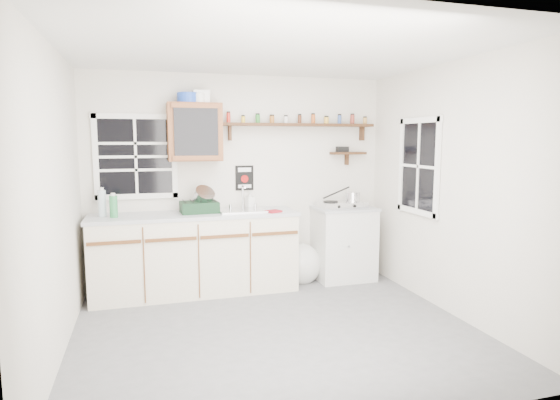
{
  "coord_description": "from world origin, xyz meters",
  "views": [
    {
      "loc": [
        -1.13,
        -3.95,
        1.74
      ],
      "look_at": [
        0.19,
        0.55,
        1.13
      ],
      "focal_mm": 30.0,
      "sensor_mm": 36.0,
      "label": 1
    }
  ],
  "objects": [
    {
      "name": "hotplate",
      "position": [
        1.21,
        1.31,
        0.95
      ],
      "size": [
        0.6,
        0.34,
        0.08
      ],
      "rotation": [
        0.0,
        0.0,
        0.05
      ],
      "color": "silver",
      "rests_on": "right_cabinet"
    },
    {
      "name": "soap_bottle",
      "position": [
        0.1,
        1.52,
        1.02
      ],
      "size": [
        0.12,
        0.12,
        0.21
      ],
      "primitive_type": "imported",
      "rotation": [
        0.0,
        0.0,
        0.33
      ],
      "color": "silver",
      "rests_on": "main_cabinet"
    },
    {
      "name": "upper_cabinet_clutter",
      "position": [
        -0.55,
        1.44,
        2.21
      ],
      "size": [
        0.36,
        0.24,
        0.14
      ],
      "color": "#1B3FAF",
      "rests_on": "upper_cabinet"
    },
    {
      "name": "water_bottles",
      "position": [
        -1.51,
        1.3,
        1.06
      ],
      "size": [
        0.2,
        0.18,
        0.32
      ],
      "color": "silver",
      "rests_on": "main_cabinet"
    },
    {
      "name": "warning_sign",
      "position": [
        0.05,
        1.59,
        1.28
      ],
      "size": [
        0.22,
        0.02,
        0.3
      ],
      "color": "black",
      "rests_on": "wall_back"
    },
    {
      "name": "window_right",
      "position": [
        1.79,
        0.55,
        1.45
      ],
      "size": [
        0.03,
        0.78,
        1.08
      ],
      "color": "black",
      "rests_on": "wall_back"
    },
    {
      "name": "saucepan",
      "position": [
        1.35,
        1.31,
        1.04
      ],
      "size": [
        0.4,
        0.32,
        0.19
      ],
      "rotation": [
        0.0,
        0.0,
        -0.84
      ],
      "color": "silver",
      "rests_on": "hotplate"
    },
    {
      "name": "spice_shelf",
      "position": [
        0.73,
        1.51,
        1.93
      ],
      "size": [
        1.91,
        0.18,
        0.34
      ],
      "color": "black",
      "rests_on": "wall_back"
    },
    {
      "name": "room",
      "position": [
        0.0,
        0.0,
        1.25
      ],
      "size": [
        3.64,
        3.24,
        2.54
      ],
      "color": "#565659",
      "rests_on": "ground"
    },
    {
      "name": "main_cabinet",
      "position": [
        -0.58,
        1.3,
        0.46
      ],
      "size": [
        2.31,
        0.63,
        0.92
      ],
      "color": "beige",
      "rests_on": "floor"
    },
    {
      "name": "dish_rack",
      "position": [
        -0.51,
        1.34,
        1.02
      ],
      "size": [
        0.43,
        0.33,
        0.31
      ],
      "rotation": [
        0.0,
        0.0,
        0.05
      ],
      "color": "black",
      "rests_on": "main_cabinet"
    },
    {
      "name": "sink",
      "position": [
        -0.05,
        1.3,
        0.93
      ],
      "size": [
        0.52,
        0.44,
        0.29
      ],
      "color": "silver",
      "rests_on": "main_cabinet"
    },
    {
      "name": "trash_bag",
      "position": [
        0.71,
        1.35,
        0.22
      ],
      "size": [
        0.45,
        0.41,
        0.52
      ],
      "color": "silver",
      "rests_on": "floor"
    },
    {
      "name": "secondary_shelf",
      "position": [
        1.36,
        1.52,
        1.58
      ],
      "size": [
        0.45,
        0.16,
        0.24
      ],
      "color": "black",
      "rests_on": "wall_back"
    },
    {
      "name": "upper_cabinet",
      "position": [
        -0.55,
        1.44,
        1.82
      ],
      "size": [
        0.6,
        0.32,
        0.65
      ],
      "color": "#602D18",
      "rests_on": "wall_back"
    },
    {
      "name": "window_back",
      "position": [
        -1.2,
        1.59,
        1.55
      ],
      "size": [
        0.93,
        0.03,
        0.98
      ],
      "color": "black",
      "rests_on": "wall_back"
    },
    {
      "name": "rag",
      "position": [
        0.28,
        1.11,
        0.93
      ],
      "size": [
        0.2,
        0.19,
        0.02
      ],
      "primitive_type": "cube",
      "rotation": [
        0.0,
        0.0,
        0.42
      ],
      "color": "maroon",
      "rests_on": "main_cabinet"
    },
    {
      "name": "right_cabinet",
      "position": [
        1.25,
        1.32,
        0.46
      ],
      "size": [
        0.73,
        0.57,
        0.91
      ],
      "color": "silver",
      "rests_on": "floor"
    }
  ]
}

